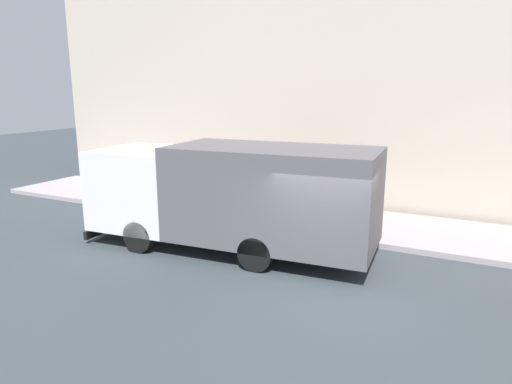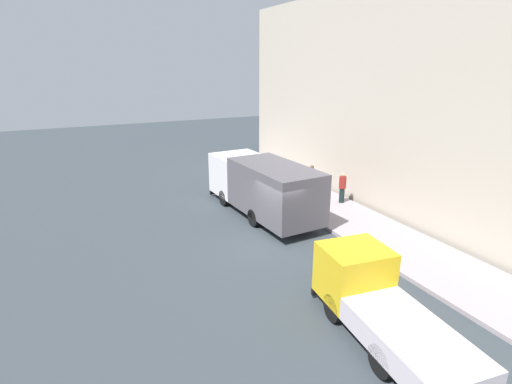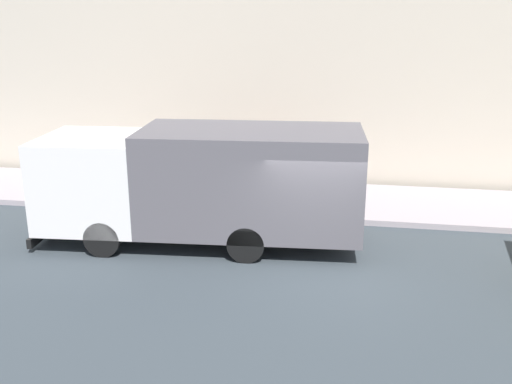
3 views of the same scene
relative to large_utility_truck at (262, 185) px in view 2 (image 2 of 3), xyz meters
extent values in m
plane|color=#353D43|center=(-1.17, -3.00, -1.62)|extent=(80.00, 80.00, 0.00)
cube|color=#9E949A|center=(3.61, -3.00, -1.53)|extent=(3.56, 30.00, 0.17)
cube|color=beige|center=(5.89, -3.00, 4.12)|extent=(0.50, 30.00, 11.47)
cube|color=silver|center=(-0.19, 2.73, -0.06)|extent=(2.76, 2.70, 2.24)
cube|color=black|center=(-0.27, 3.98, 0.21)|extent=(2.18, 0.21, 1.25)
cube|color=#565258|center=(0.08, -1.20, 0.06)|extent=(2.96, 5.54, 2.48)
cube|color=black|center=(-0.28, 4.06, -1.38)|extent=(2.49, 0.29, 0.24)
cylinder|color=black|center=(-1.30, 2.15, -1.18)|extent=(0.36, 0.90, 0.88)
cylinder|color=black|center=(0.99, 2.31, -1.18)|extent=(0.36, 0.90, 0.88)
cylinder|color=black|center=(-1.06, -1.28, -1.18)|extent=(0.36, 0.90, 0.88)
cylinder|color=black|center=(1.23, -1.13, -1.18)|extent=(0.36, 0.90, 0.88)
cube|color=yellow|center=(-1.16, -8.92, -0.31)|extent=(2.18, 1.99, 1.73)
cube|color=black|center=(-1.07, -8.05, -0.10)|extent=(1.67, 0.24, 0.97)
cube|color=silver|center=(-1.46, -11.69, -0.82)|extent=(2.40, 3.99, 0.70)
cube|color=black|center=(-1.06, -7.97, -1.37)|extent=(1.92, 0.33, 0.24)
cylinder|color=black|center=(-2.04, -9.18, -1.17)|extent=(0.39, 0.91, 0.89)
cylinder|color=black|center=(-0.36, -9.36, -1.17)|extent=(0.39, 0.91, 0.89)
cylinder|color=black|center=(-2.31, -11.60, -1.17)|extent=(0.39, 0.91, 0.89)
cylinder|color=black|center=(-0.62, -11.78, -1.17)|extent=(0.39, 0.91, 0.89)
cylinder|color=black|center=(4.65, -0.65, -1.03)|extent=(0.41, 0.41, 0.84)
cylinder|color=maroon|center=(4.65, -0.65, -0.28)|extent=(0.55, 0.55, 0.66)
sphere|color=#D2B180|center=(4.65, -0.65, 0.17)|extent=(0.23, 0.23, 0.23)
cylinder|color=black|center=(4.15, 1.71, -1.02)|extent=(0.35, 0.35, 0.86)
cylinder|color=#1F1D37|center=(4.15, 1.71, -0.30)|extent=(0.47, 0.47, 0.57)
sphere|color=brown|center=(4.15, 1.71, 0.10)|extent=(0.23, 0.23, 0.23)
cylinder|color=#3F314B|center=(2.69, -0.96, -1.04)|extent=(0.33, 0.33, 0.81)
cylinder|color=maroon|center=(2.69, -0.96, -0.30)|extent=(0.44, 0.44, 0.67)
sphere|color=#8B694B|center=(2.69, -0.96, 0.15)|extent=(0.24, 0.24, 0.24)
cone|color=orange|center=(2.22, 3.67, -1.15)|extent=(0.42, 0.42, 0.60)
camera|label=1|loc=(-10.26, -5.85, 2.71)|focal=31.28mm
camera|label=2|loc=(-8.81, -17.75, 6.04)|focal=28.08mm
camera|label=3|loc=(-13.44, -3.62, 3.96)|focal=40.76mm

